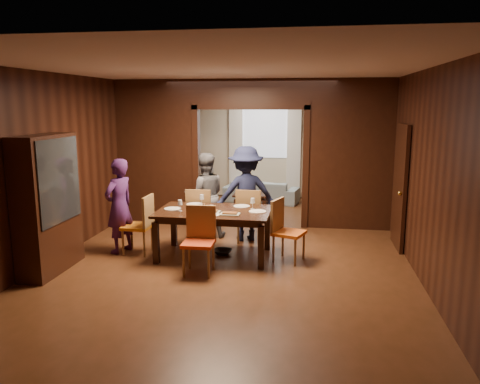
% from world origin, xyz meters
% --- Properties ---
extents(floor, '(9.00, 9.00, 0.00)m').
position_xyz_m(floor, '(0.00, 0.00, 0.00)').
color(floor, '#4F2D16').
rests_on(floor, ground).
extents(ceiling, '(5.50, 9.00, 0.02)m').
position_xyz_m(ceiling, '(0.00, 0.00, 2.90)').
color(ceiling, silver).
rests_on(ceiling, room_walls).
extents(room_walls, '(5.52, 9.01, 2.90)m').
position_xyz_m(room_walls, '(0.00, 1.89, 1.51)').
color(room_walls, black).
rests_on(room_walls, floor).
extents(person_purple, '(0.56, 0.67, 1.56)m').
position_xyz_m(person_purple, '(-1.88, -0.50, 0.78)').
color(person_purple, '#401B51').
rests_on(person_purple, floor).
extents(person_grey, '(0.91, 0.80, 1.56)m').
position_xyz_m(person_grey, '(-0.69, 0.58, 0.78)').
color(person_grey, '#55565C').
rests_on(person_grey, floor).
extents(person_navy, '(1.24, 0.96, 1.69)m').
position_xyz_m(person_navy, '(0.07, 0.53, 0.85)').
color(person_navy, '#161A37').
rests_on(person_navy, floor).
extents(sofa, '(1.92, 1.00, 0.54)m').
position_xyz_m(sofa, '(-0.01, 3.85, 0.27)').
color(sofa, '#89A4B4').
rests_on(sofa, floor).
extents(serving_bowl, '(0.31, 0.31, 0.07)m').
position_xyz_m(serving_bowl, '(-0.18, -0.37, 0.80)').
color(serving_bowl, black).
rests_on(serving_bowl, dining_table).
extents(dining_table, '(1.78, 1.11, 0.76)m').
position_xyz_m(dining_table, '(-0.30, -0.50, 0.38)').
color(dining_table, black).
rests_on(dining_table, floor).
extents(coffee_table, '(0.80, 0.50, 0.40)m').
position_xyz_m(coffee_table, '(-0.13, 2.78, 0.20)').
color(coffee_table, black).
rests_on(coffee_table, floor).
extents(chair_left, '(0.45, 0.45, 0.97)m').
position_xyz_m(chair_left, '(-1.57, -0.53, 0.48)').
color(chair_left, '#C36612').
rests_on(chair_left, floor).
extents(chair_right, '(0.56, 0.56, 0.97)m').
position_xyz_m(chair_right, '(0.90, -0.54, 0.48)').
color(chair_right, orange).
rests_on(chair_right, floor).
extents(chair_far_l, '(0.46, 0.46, 0.97)m').
position_xyz_m(chair_far_l, '(-0.72, 0.31, 0.48)').
color(chair_far_l, '#DF4615').
rests_on(chair_far_l, floor).
extents(chair_far_r, '(0.46, 0.46, 0.97)m').
position_xyz_m(chair_far_r, '(0.16, 0.40, 0.48)').
color(chair_far_r, '#CB5113').
rests_on(chair_far_r, floor).
extents(chair_near, '(0.45, 0.45, 0.97)m').
position_xyz_m(chair_near, '(-0.36, -1.29, 0.48)').
color(chair_near, red).
rests_on(chair_near, floor).
extents(hutch, '(0.40, 1.20, 2.00)m').
position_xyz_m(hutch, '(-2.53, -1.50, 1.00)').
color(hutch, black).
rests_on(hutch, floor).
extents(door_right, '(0.06, 0.90, 2.10)m').
position_xyz_m(door_right, '(2.70, 0.50, 1.05)').
color(door_right, black).
rests_on(door_right, floor).
extents(window_far, '(1.20, 0.03, 1.30)m').
position_xyz_m(window_far, '(0.00, 4.44, 1.70)').
color(window_far, silver).
rests_on(window_far, back_wall).
extents(curtain_left, '(0.35, 0.06, 2.40)m').
position_xyz_m(curtain_left, '(-0.75, 4.40, 1.25)').
color(curtain_left, white).
rests_on(curtain_left, back_wall).
extents(curtain_right, '(0.35, 0.06, 2.40)m').
position_xyz_m(curtain_right, '(0.75, 4.40, 1.25)').
color(curtain_right, white).
rests_on(curtain_right, back_wall).
extents(plate_left, '(0.27, 0.27, 0.01)m').
position_xyz_m(plate_left, '(-0.97, -0.51, 0.77)').
color(plate_left, white).
rests_on(plate_left, dining_table).
extents(plate_far_l, '(0.27, 0.27, 0.01)m').
position_xyz_m(plate_far_l, '(-0.71, -0.13, 0.77)').
color(plate_far_l, silver).
rests_on(plate_far_l, dining_table).
extents(plate_far_r, '(0.27, 0.27, 0.01)m').
position_xyz_m(plate_far_r, '(0.10, -0.15, 0.77)').
color(plate_far_r, white).
rests_on(plate_far_r, dining_table).
extents(plate_right, '(0.27, 0.27, 0.01)m').
position_xyz_m(plate_right, '(0.40, -0.49, 0.77)').
color(plate_right, white).
rests_on(plate_right, dining_table).
extents(plate_near, '(0.27, 0.27, 0.01)m').
position_xyz_m(plate_near, '(-0.27, -0.82, 0.77)').
color(plate_near, silver).
rests_on(plate_near, dining_table).
extents(platter_a, '(0.30, 0.20, 0.04)m').
position_xyz_m(platter_a, '(-0.32, -0.64, 0.78)').
color(platter_a, gray).
rests_on(platter_a, dining_table).
extents(platter_b, '(0.30, 0.20, 0.04)m').
position_xyz_m(platter_b, '(0.00, -0.74, 0.78)').
color(platter_b, gray).
rests_on(platter_b, dining_table).
extents(wineglass_left, '(0.08, 0.08, 0.18)m').
position_xyz_m(wineglass_left, '(-0.81, -0.63, 0.85)').
color(wineglass_left, silver).
rests_on(wineglass_left, dining_table).
extents(wineglass_far, '(0.08, 0.08, 0.18)m').
position_xyz_m(wineglass_far, '(-0.58, -0.15, 0.85)').
color(wineglass_far, silver).
rests_on(wineglass_far, dining_table).
extents(wineglass_right, '(0.08, 0.08, 0.18)m').
position_xyz_m(wineglass_right, '(0.30, -0.31, 0.85)').
color(wineglass_right, white).
rests_on(wineglass_right, dining_table).
extents(tumbler, '(0.07, 0.07, 0.14)m').
position_xyz_m(tumbler, '(-0.28, -0.77, 0.83)').
color(tumbler, silver).
rests_on(tumbler, dining_table).
extents(condiment_jar, '(0.08, 0.08, 0.11)m').
position_xyz_m(condiment_jar, '(-0.44, -0.55, 0.82)').
color(condiment_jar, '#462610').
rests_on(condiment_jar, dining_table).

